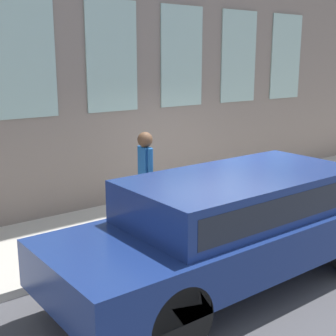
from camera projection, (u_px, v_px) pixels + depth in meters
The scene contains 5 objects.
ground_plane at pixel (229, 233), 8.33m from camera, with size 80.00×80.00×0.00m, color #47474C.
sidewalk at pixel (185, 212), 9.26m from camera, with size 2.44×60.00×0.12m.
fire_hydrant at pixel (191, 206), 8.24m from camera, with size 0.28×0.40×0.71m.
person at pixel (145, 170), 8.20m from camera, with size 0.40×0.27×1.67m.
parked_truck_navy_near at pixel (237, 219), 6.30m from camera, with size 1.85×5.25×1.54m.
Camera 1 is at (-5.56, 5.64, 3.04)m, focal length 50.00 mm.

